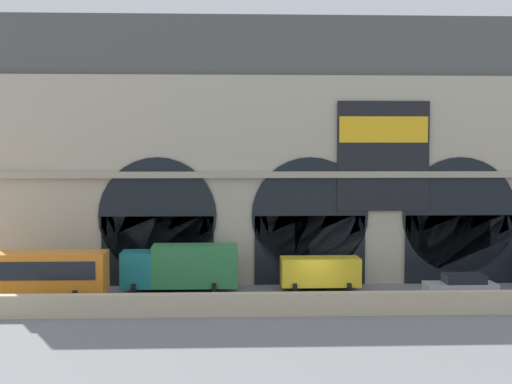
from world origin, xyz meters
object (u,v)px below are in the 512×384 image
(van_center, at_px, (320,272))
(car_mideast, at_px, (461,286))
(bus_west, at_px, (15,274))
(box_truck_midwest, at_px, (181,267))

(van_center, xyz_separation_m, car_mideast, (8.47, -3.08, -0.44))
(bus_west, height_order, car_mideast, bus_west)
(bus_west, distance_m, box_truck_midwest, 10.30)
(box_truck_midwest, xyz_separation_m, car_mideast, (17.59, -2.72, -0.90))
(van_center, relative_size, car_mideast, 1.18)
(box_truck_midwest, bearing_deg, bus_west, -163.98)
(van_center, bearing_deg, box_truck_midwest, -177.73)
(car_mideast, bearing_deg, van_center, 159.99)
(van_center, bearing_deg, bus_west, -170.44)
(car_mideast, bearing_deg, box_truck_midwest, 171.21)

